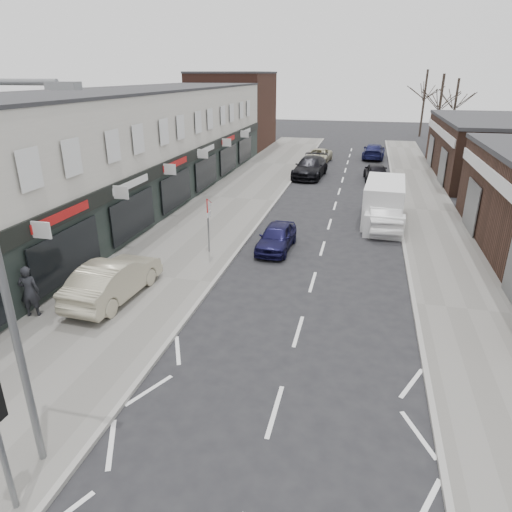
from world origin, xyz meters
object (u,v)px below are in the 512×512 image
Objects in this scene: parked_car_left_b at (310,167)px; parked_car_right_a at (382,215)px; white_van at (384,203)px; pedestrian at (29,291)px; parked_car_left_c at (318,156)px; parked_car_right_b at (376,172)px; street_lamp at (9,273)px; sedan_on_pavement at (114,279)px; parked_car_right_c at (374,151)px; parked_car_left_a at (276,237)px; warning_sign at (208,210)px.

parked_car_left_b reaches higher than parked_car_right_a.
parked_car_left_b is at bearing 119.67° from white_van.
pedestrian is 17.88m from parked_car_right_a.
parked_car_left_c is 1.05× the size of parked_car_right_b.
parked_car_left_b is at bearing -6.72° from parked_car_right_b.
parked_car_left_b is 1.29× the size of parked_car_right_b.
parked_car_right_a is at bearing 68.45° from street_lamp.
pedestrian reaches higher than sedan_on_pavement.
parked_car_right_c is (9.48, 34.18, -0.14)m from sedan_on_pavement.
pedestrian reaches higher than parked_car_left_c.
parked_car_left_b is (-5.65, 11.29, -0.29)m from white_van.
pedestrian is 0.43× the size of parked_car_right_b.
sedan_on_pavement is 8.32m from parked_car_left_a.
parked_car_right_c is (6.91, 41.61, -3.88)m from street_lamp.
parked_car_left_b is 1.22× the size of parked_car_left_c.
parked_car_right_b is at bearing -48.12° from parked_car_left_c.
white_van is at bearing -125.26° from sedan_on_pavement.
sedan_on_pavement is 35.47m from parked_car_right_c.
warning_sign is at bearing -106.47° from sedan_on_pavement.
white_van is 1.40× the size of parked_car_right_b.
parked_car_right_a is (12.06, 13.20, -0.29)m from pedestrian.
white_van is at bearing 87.88° from parked_car_right_b.
warning_sign is 0.53× the size of parked_car_right_c.
street_lamp is 1.84× the size of parked_car_right_b.
parked_car_right_b is (5.30, -0.26, -0.07)m from parked_car_left_b.
parked_car_left_a is 23.92m from parked_car_left_c.
parked_car_right_b is at bearing 94.91° from white_van.
parked_car_right_a is (5.06, 4.54, 0.13)m from parked_car_left_a.
warning_sign is 8.43m from pedestrian.
warning_sign is 10.86m from white_van.
white_van is 1.33× the size of parked_car_left_c.
parked_car_right_c is at bearing -92.97° from parked_car_right_b.
parked_car_right_a is 12.32m from parked_car_right_b.
sedan_on_pavement is (-2.57, 7.43, -3.74)m from street_lamp.
parked_car_right_c is (-0.18, 10.60, -0.00)m from parked_car_right_b.
parked_car_left_a is at bearing 70.27° from parked_car_right_b.
sedan_on_pavement is 1.00× the size of parked_car_right_a.
sedan_on_pavement is at bearing 43.93° from parked_car_right_a.
parked_car_right_c is (4.59, 27.45, 0.10)m from parked_car_left_a.
sedan_on_pavement reaches higher than parked_car_left_c.
parked_car_right_a is at bearing 36.32° from warning_sign.
warning_sign is (-0.63, 12.80, -2.42)m from street_lamp.
parked_car_left_a is 27.83m from parked_car_right_c.
parked_car_left_b is at bearing -70.68° from parked_car_right_a.
parked_car_right_b is 0.85× the size of parked_car_right_c.
parked_car_right_c is at bearing 68.09° from parked_car_left_b.
parked_car_left_c is (2.37, 25.27, -1.56)m from warning_sign.
street_lamp is at bearing -87.90° from parked_car_left_c.
parked_car_left_a is at bearing -83.79° from parked_car_left_b.
parked_car_right_b reaches higher than parked_car_left_c.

